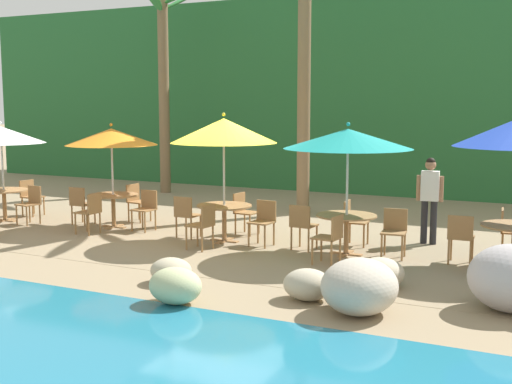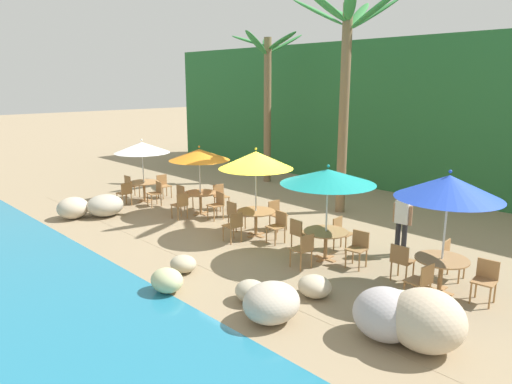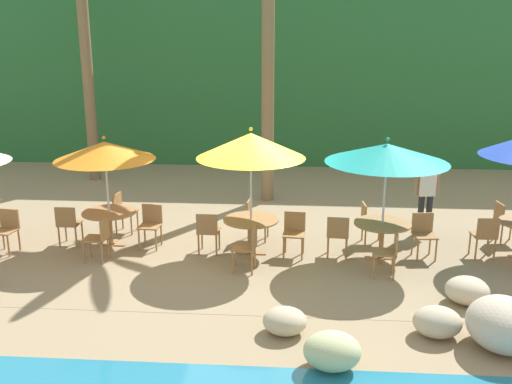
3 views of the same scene
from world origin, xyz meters
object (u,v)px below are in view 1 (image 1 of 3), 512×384
Objects in this scene: chair_orange_inland at (136,200)px; chair_white_seaward at (31,202)px; dining_table_yellow at (224,211)px; waiter_in_white at (430,194)px; chair_teal_right at (331,235)px; umbrella_orange at (111,137)px; chair_blue_right at (510,248)px; chair_yellow_inland at (244,210)px; chair_orange_right at (91,210)px; chair_blue_inland at (508,229)px; chair_white_inland at (30,195)px; dining_table_orange at (113,200)px; chair_teal_seaward at (394,229)px; chair_teal_inland at (352,219)px; chair_teal_left at (302,224)px; chair_yellow_right at (204,223)px; chair_blue_left at (461,235)px; chair_yellow_seaward at (264,219)px; umbrella_teal at (348,139)px; chair_orange_left at (80,203)px; chair_orange_seaward at (146,207)px; chair_yellow_left at (186,214)px; umbrella_yellow at (224,131)px; dining_table_white at (4,195)px; dining_table_teal at (346,222)px; palm_tree_nearest at (163,57)px; umbrella_white at (1,135)px; palm_tree_second at (305,17)px.

chair_white_seaward is at bearing -145.63° from chair_orange_inland.
waiter_in_white is (3.71, 1.55, 0.37)m from dining_table_yellow.
chair_teal_right is at bearing -114.89° from waiter_in_white.
chair_blue_right is (8.35, -0.92, -1.50)m from umbrella_orange.
chair_orange_right is at bearing -153.33° from chair_yellow_inland.
chair_teal_right is at bearing -5.31° from chair_white_seaward.
chair_white_inland is at bearing -178.04° from chair_blue_inland.
dining_table_orange is at bearing -7.91° from chair_white_inland.
chair_teal_seaward is 2.04m from chair_blue_inland.
chair_teal_inland is 1.11m from chair_teal_left.
chair_white_seaward is 8.29m from chair_teal_seaward.
chair_yellow_inland is at bearing 91.01° from chair_yellow_right.
dining_table_orange is 4.66m from chair_teal_left.
chair_yellow_inland is at bearing 1.91° from chair_white_inland.
chair_white_seaward is 1.00× the size of chair_orange_inland.
chair_teal_left is at bearing -172.86° from chair_teal_seaward.
chair_blue_left is at bearing -124.55° from chair_blue_inland.
umbrella_teal is at bearing -2.69° from chair_yellow_seaward.
chair_orange_left is at bearing 177.37° from chair_teal_left.
umbrella_teal is 1.81m from chair_teal_left.
umbrella_teal is at bearing -4.36° from chair_orange_seaward.
chair_yellow_left is at bearing -4.65° from chair_orange_left.
chair_yellow_seaward and chair_blue_inland have the same top height.
chair_blue_inland is (6.07, 1.11, 0.00)m from chair_yellow_left.
umbrella_teal reaches higher than chair_yellow_inland.
chair_orange_right is at bearing -168.49° from umbrella_yellow.
dining_table_white is 1.26× the size of chair_teal_inland.
chair_orange_inland is 5.85m from umbrella_teal.
umbrella_orange reaches higher than chair_orange_right.
dining_table_teal is at bearing -2.69° from chair_yellow_seaward.
chair_white_seaward is 5.01m from chair_yellow_inland.
umbrella_teal is at bearing -36.64° from palm_tree_nearest.
umbrella_white is 3.99m from chair_orange_seaward.
chair_yellow_inland is at bearing -177.99° from chair_blue_inland.
umbrella_teal reaches higher than chair_yellow_left.
chair_blue_left is (-0.67, -0.97, 0.00)m from chair_blue_inland.
dining_table_white is 5.76m from dining_table_yellow.
dining_table_orange is 1.26× the size of chair_yellow_right.
dining_table_yellow is 0.65× the size of waiter_in_white.
chair_teal_right is 2.21m from chair_blue_left.
umbrella_orange reaches higher than chair_yellow_left.
chair_orange_left is at bearing 140.72° from chair_orange_right.
chair_teal_left is at bearing -5.66° from chair_white_inland.
chair_teal_inland is at bearing 5.56° from umbrella_orange.
chair_teal_left is 2.63m from waiter_in_white.
chair_teal_seaward is (0.83, 0.18, -0.10)m from dining_table_teal.
chair_teal_right is (7.47, -0.69, 0.00)m from chair_white_seaward.
chair_white_inland and chair_blue_left have the same top height.
waiter_in_white reaches higher than chair_white_inland.
palm_tree_second reaches higher than umbrella_orange.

